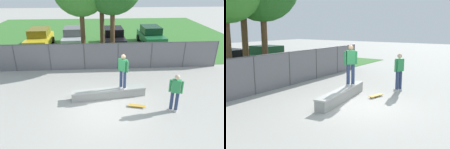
# 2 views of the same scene
# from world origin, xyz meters

# --- Properties ---
(ground_plane) EXTENTS (80.00, 80.00, 0.00)m
(ground_plane) POSITION_xyz_m (0.00, 0.00, 0.00)
(ground_plane) COLOR #ADAAA3
(concrete_ledge) EXTENTS (3.81, 0.96, 0.48)m
(concrete_ledge) POSITION_xyz_m (0.31, 1.06, 0.24)
(concrete_ledge) COLOR #999993
(concrete_ledge) RESTS_ON ground
(skateboarder) EXTENTS (0.47, 0.45, 1.82)m
(skateboarder) POSITION_xyz_m (1.01, 1.06, 1.49)
(skateboarder) COLOR beige
(skateboarder) RESTS_ON concrete_ledge
(skateboard) EXTENTS (0.82, 0.39, 0.09)m
(skateboard) POSITION_xyz_m (1.58, 0.08, 0.07)
(skateboard) COLOR gold
(skateboard) RESTS_ON ground
(chainlink_fence) EXTENTS (15.75, 0.07, 1.80)m
(chainlink_fence) POSITION_xyz_m (0.00, 4.87, 0.98)
(chainlink_fence) COLOR #4C4C51
(chainlink_fence) RESTS_ON ground
(car_black) EXTENTS (2.12, 4.25, 1.66)m
(car_black) POSITION_xyz_m (1.18, 10.20, 0.84)
(car_black) COLOR black
(car_black) RESTS_ON ground
(car_green) EXTENTS (2.12, 4.25, 1.66)m
(car_green) POSITION_xyz_m (4.67, 10.62, 0.84)
(car_green) COLOR #1E6638
(car_green) RESTS_ON ground
(bystander) EXTENTS (0.56, 0.39, 1.82)m
(bystander) POSITION_xyz_m (3.18, -0.34, 1.01)
(bystander) COLOR beige
(bystander) RESTS_ON ground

